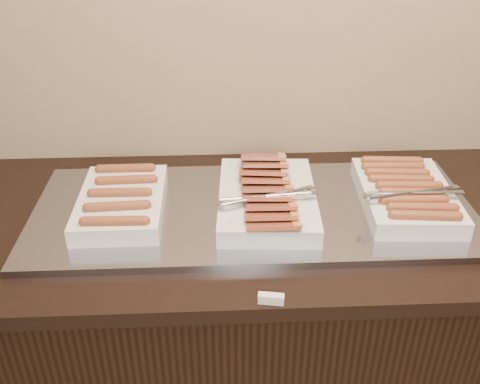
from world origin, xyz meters
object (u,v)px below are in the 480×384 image
at_px(warming_tray, 253,210).
at_px(dish_center, 267,197).
at_px(dish_left, 122,202).
at_px(counter, 259,331).
at_px(dish_right, 406,194).

xyz_separation_m(warming_tray, dish_center, (0.04, -0.00, 0.04)).
bearing_deg(warming_tray, dish_left, -180.00).
relative_size(counter, dish_center, 5.02).
height_order(warming_tray, dish_left, dish_left).
height_order(dish_left, dish_right, dish_right).
relative_size(counter, warming_tray, 1.72).
distance_m(dish_left, dish_center, 0.39).
xyz_separation_m(dish_center, dish_right, (0.38, -0.00, -0.00)).
distance_m(counter, dish_center, 0.50).
bearing_deg(counter, warming_tray, 180.00).
bearing_deg(counter, dish_center, -16.03).
distance_m(warming_tray, dish_right, 0.42).
bearing_deg(dish_center, counter, 167.27).
distance_m(counter, dish_right, 0.64).
xyz_separation_m(counter, warming_tray, (-0.02, 0.00, 0.46)).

